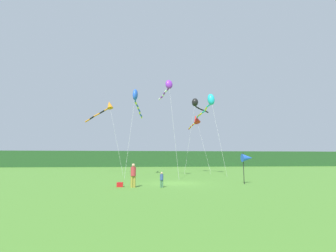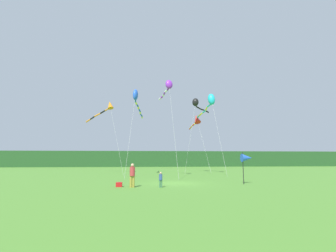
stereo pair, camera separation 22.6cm
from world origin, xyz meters
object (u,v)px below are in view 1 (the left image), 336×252
Objects in this scene: cooler_box at (120,185)px; banner_flag_pole at (247,158)px; person_child at (162,179)px; kite_cyan at (210,101)px; kite_purple at (168,86)px; kite_red at (196,120)px; person_adult at (133,174)px; kite_blue at (136,98)px; kite_black at (196,103)px; kite_orange at (106,108)px.

banner_flag_pole reaches higher than cooler_box.
person_child is 0.10× the size of kite_cyan.
kite_purple reaches higher than kite_red.
kite_blue reaches higher than person_adult.
kite_black is (4.94, 7.38, -0.26)m from kite_purple.
kite_orange is (-4.23, 3.53, -0.63)m from kite_blue.
person_child is 19.11m from kite_cyan.
person_adult is 18.98m from kite_orange.
kite_blue is at bearing 86.15° from cooler_box.
kite_black is at bearing 62.84° from person_adult.
kite_blue is 1.21× the size of kite_red.
person_adult is 0.66× the size of banner_flag_pole.
kite_purple is 8.89m from kite_black.
kite_cyan is at bearing 87.78° from banner_flag_pole.
kite_purple is 1.24× the size of kite_red.
person_child is at bearing -110.82° from kite_black.
person_adult is 0.16× the size of kite_purple.
kite_blue reaches higher than banner_flag_pole.
kite_orange reaches higher than person_child.
banner_flag_pole is 16.95m from kite_blue.
kite_purple is at bearing -41.35° from kite_orange.
banner_flag_pole is at bearing 13.25° from person_child.
cooler_box is 0.04× the size of kite_cyan.
kite_cyan reaches higher than kite_blue.
kite_black is (13.00, 0.29, 1.02)m from kite_orange.
cooler_box is 0.05× the size of kite_orange.
kite_blue is at bearing 130.36° from banner_flag_pole.
cooler_box is 18.71m from kite_orange.
banner_flag_pole is at bearing -86.31° from kite_black.
kite_purple reaches higher than banner_flag_pole.
kite_purple is at bearing -142.72° from kite_cyan.
person_adult is 0.16× the size of kite_black.
person_adult is at bearing -125.23° from kite_cyan.
person_adult is 19.71m from kite_cyan.
kite_purple is (-5.93, 7.91, 8.43)m from banner_flag_pole.
kite_red is (7.04, 19.50, 7.61)m from person_child.
person_child is at bearing -80.20° from kite_blue.
banner_flag_pole is (7.47, 1.76, 1.54)m from person_child.
kite_red is (10.16, 18.70, 8.07)m from cooler_box.
kite_red reaches higher than person_child.
cooler_box is 21.44m from kite_black.
person_adult is at bearing -115.49° from kite_red.
person_adult is at bearing 172.21° from person_child.
kite_orange is at bearing -178.72° from kite_black.
person_child is at bearing -14.41° from cooler_box.
person_adult is 1.39m from cooler_box.
person_child is 20.66m from kite_black.
kite_orange reaches higher than person_adult.
person_child is 22.08m from kite_red.
kite_red reaches higher than person_adult.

